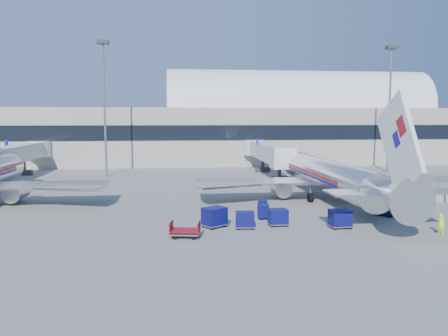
{
  "coord_description": "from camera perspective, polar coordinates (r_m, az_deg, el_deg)",
  "views": [
    {
      "loc": [
        -8.07,
        -45.32,
        9.62
      ],
      "look_at": [
        -2.5,
        6.0,
        3.88
      ],
      "focal_mm": 35.0,
      "sensor_mm": 36.0,
      "label": 1
    }
  ],
  "objects": [
    {
      "name": "mast_east",
      "position": [
        84.55,
        20.87,
        9.45
      ],
      "size": [
        2.0,
        1.2,
        22.6
      ],
      "color": "slate",
      "rests_on": "ground"
    },
    {
      "name": "cart_solo_near",
      "position": [
        40.38,
        14.93,
        -6.37
      ],
      "size": [
        1.98,
        1.57,
        1.65
      ],
      "rotation": [
        0.0,
        0.0,
        0.08
      ],
      "color": "#0B0D53",
      "rests_on": "ground"
    },
    {
      "name": "cart_open_red",
      "position": [
        36.24,
        -5.06,
        -8.32
      ],
      "size": [
        2.65,
        2.06,
        0.64
      ],
      "rotation": [
        0.0,
        0.0,
        -0.17
      ],
      "color": "slate",
      "rests_on": "ground"
    },
    {
      "name": "cart_solo_far",
      "position": [
        46.63,
        23.11,
        -5.04
      ],
      "size": [
        2.18,
        2.02,
        1.54
      ],
      "rotation": [
        0.0,
        0.0,
        -0.51
      ],
      "color": "#0B0D53",
      "rests_on": "ground"
    },
    {
      "name": "jetbridge_near",
      "position": [
        77.93,
        5.42,
        2.13
      ],
      "size": [
        4.4,
        27.5,
        6.25
      ],
      "color": "silver",
      "rests_on": "ground"
    },
    {
      "name": "tug_right",
      "position": [
        46.99,
        20.12,
        -5.01
      ],
      "size": [
        2.36,
        2.49,
        1.49
      ],
      "rotation": [
        0.0,
        0.0,
        -0.87
      ],
      "color": "#0B0D53",
      "rests_on": "ground"
    },
    {
      "name": "cart_train_a",
      "position": [
        40.2,
        7.08,
        -6.34
      ],
      "size": [
        1.8,
        1.4,
        1.54
      ],
      "rotation": [
        0.0,
        0.0,
        0.04
      ],
      "color": "#0B0D53",
      "rests_on": "ground"
    },
    {
      "name": "barrier_mid",
      "position": [
        56.44,
        25.32,
        -3.62
      ],
      "size": [
        3.0,
        0.55,
        0.9
      ],
      "primitive_type": "cube",
      "color": "#9E9E96",
      "rests_on": "ground"
    },
    {
      "name": "ramp_worker",
      "position": [
        41.22,
        26.47,
        -6.54
      ],
      "size": [
        0.64,
        0.77,
        1.8
      ],
      "primitive_type": "imported",
      "rotation": [
        0.0,
        0.0,
        1.95
      ],
      "color": "#D4F019",
      "rests_on": "ground"
    },
    {
      "name": "tug_lead",
      "position": [
        42.84,
        5.76,
        -5.78
      ],
      "size": [
        2.26,
        1.27,
        1.41
      ],
      "rotation": [
        0.0,
        0.0,
        -0.09
      ],
      "color": "#0B0D53",
      "rests_on": "ground"
    },
    {
      "name": "cart_train_c",
      "position": [
        39.33,
        -1.26,
        -6.37
      ],
      "size": [
        2.56,
        2.44,
        1.8
      ],
      "rotation": [
        0.0,
        0.0,
        0.6
      ],
      "color": "#0B0D53",
      "rests_on": "ground"
    },
    {
      "name": "tug_left",
      "position": [
        45.74,
        5.05,
        -5.0
      ],
      "size": [
        1.5,
        2.32,
        1.4
      ],
      "rotation": [
        0.0,
        0.0,
        1.36
      ],
      "color": "#0B0D53",
      "rests_on": "ground"
    },
    {
      "name": "terminal",
      "position": [
        101.45,
        -9.36,
        5.08
      ],
      "size": [
        170.0,
        28.15,
        21.0
      ],
      "color": "#B2AA9E",
      "rests_on": "ground"
    },
    {
      "name": "barrier_near",
      "position": [
        54.8,
        22.37,
        -3.77
      ],
      "size": [
        3.0,
        0.55,
        0.9
      ],
      "primitive_type": "cube",
      "color": "#9E9E96",
      "rests_on": "ground"
    },
    {
      "name": "mast_west",
      "position": [
        76.43,
        -15.4,
        10.01
      ],
      "size": [
        2.0,
        1.2,
        22.6
      ],
      "color": "slate",
      "rests_on": "ground"
    },
    {
      "name": "ground",
      "position": [
        47.03,
        3.84,
        -5.47
      ],
      "size": [
        260.0,
        260.0,
        0.0
      ],
      "primitive_type": "plane",
      "color": "gray",
      "rests_on": "ground"
    },
    {
      "name": "jetbridge_mid",
      "position": [
        80.75,
        -25.22,
        1.7
      ],
      "size": [
        4.4,
        27.5,
        6.25
      ],
      "color": "silver",
      "rests_on": "ground"
    },
    {
      "name": "cart_train_b",
      "position": [
        38.92,
        2.76,
        -6.76
      ],
      "size": [
        1.83,
        1.47,
        1.5
      ],
      "rotation": [
        0.0,
        0.0,
        -0.1
      ],
      "color": "#0B0D53",
      "rests_on": "ground"
    },
    {
      "name": "airliner_main",
      "position": [
        53.42,
        13.63,
        -1.03
      ],
      "size": [
        32.0,
        37.26,
        12.07
      ],
      "color": "silver",
      "rests_on": "ground"
    }
  ]
}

